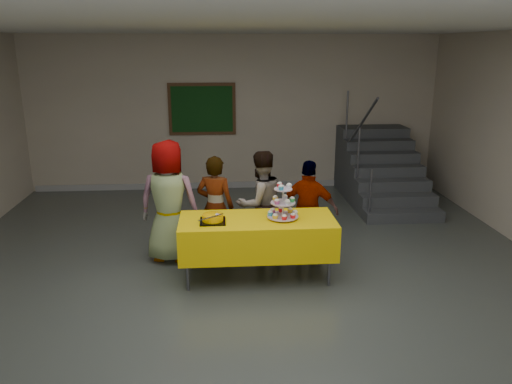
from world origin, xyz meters
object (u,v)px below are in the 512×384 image
(schoolchild_a, at_px, (169,202))
(schoolchild_b, at_px, (215,207))
(cupcake_stand, at_px, (283,206))
(schoolchild_d, at_px, (309,210))
(schoolchild_c, at_px, (260,203))
(bear_cake, at_px, (213,217))
(noticeboard, at_px, (202,109))
(staircase, at_px, (379,172))
(bake_table, at_px, (257,235))

(schoolchild_a, height_order, schoolchild_b, schoolchild_a)
(cupcake_stand, distance_m, schoolchild_d, 0.77)
(schoolchild_b, xyz_separation_m, schoolchild_d, (1.24, -0.15, -0.03))
(schoolchild_a, bearing_deg, schoolchild_c, -163.54)
(bear_cake, relative_size, schoolchild_b, 0.26)
(cupcake_stand, bearing_deg, schoolchild_d, 53.87)
(schoolchild_a, height_order, noticeboard, noticeboard)
(schoolchild_b, distance_m, staircase, 4.00)
(schoolchild_c, relative_size, schoolchild_d, 1.08)
(bear_cake, xyz_separation_m, schoolchild_c, (0.64, 0.82, -0.10))
(bake_table, bearing_deg, bear_cake, -172.55)
(bear_cake, height_order, noticeboard, noticeboard)
(bear_cake, bearing_deg, schoolchild_d, 27.02)
(cupcake_stand, height_order, staircase, staircase)
(bake_table, distance_m, bear_cake, 0.60)
(bake_table, height_order, staircase, staircase)
(bake_table, xyz_separation_m, schoolchild_d, (0.74, 0.58, 0.12))
(schoolchild_c, height_order, staircase, staircase)
(cupcake_stand, bearing_deg, noticeboard, 104.48)
(bake_table, bearing_deg, schoolchild_c, 82.29)
(schoolchild_b, bearing_deg, schoolchild_d, -170.03)
(noticeboard, bearing_deg, staircase, -14.14)
(bear_cake, xyz_separation_m, schoolchild_a, (-0.58, 0.71, -0.01))
(schoolchild_c, xyz_separation_m, noticeboard, (-0.86, 3.36, 0.88))
(schoolchild_b, bearing_deg, schoolchild_c, -160.64)
(cupcake_stand, height_order, schoolchild_c, schoolchild_c)
(noticeboard, bearing_deg, cupcake_stand, -75.52)
(bake_table, distance_m, schoolchild_d, 0.94)
(cupcake_stand, relative_size, noticeboard, 0.34)
(bake_table, relative_size, bear_cake, 5.25)
(bake_table, distance_m, cupcake_stand, 0.49)
(bear_cake, bearing_deg, schoolchild_c, 52.32)
(schoolchild_c, height_order, noticeboard, noticeboard)
(schoolchild_a, bearing_deg, schoolchild_b, -160.65)
(noticeboard, bearing_deg, schoolchild_b, -85.83)
(bear_cake, xyz_separation_m, noticeboard, (-0.22, 4.18, 0.77))
(bear_cake, distance_m, schoolchild_d, 1.43)
(cupcake_stand, height_order, schoolchild_b, schoolchild_b)
(schoolchild_c, bearing_deg, bake_table, 58.49)
(bear_cake, bearing_deg, cupcake_stand, 4.31)
(bake_table, xyz_separation_m, schoolchild_c, (0.10, 0.75, 0.17))
(bake_table, height_order, schoolchild_c, schoolchild_c)
(cupcake_stand, height_order, bear_cake, cupcake_stand)
(schoolchild_b, xyz_separation_m, staircase, (3.07, 2.55, -0.21))
(bake_table, relative_size, noticeboard, 1.45)
(staircase, bearing_deg, schoolchild_d, -124.07)
(schoolchild_d, relative_size, noticeboard, 1.04)
(staircase, bearing_deg, schoolchild_a, -144.31)
(bake_table, xyz_separation_m, schoolchild_b, (-0.51, 0.73, 0.14))
(schoolchild_c, bearing_deg, noticeboard, -99.49)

